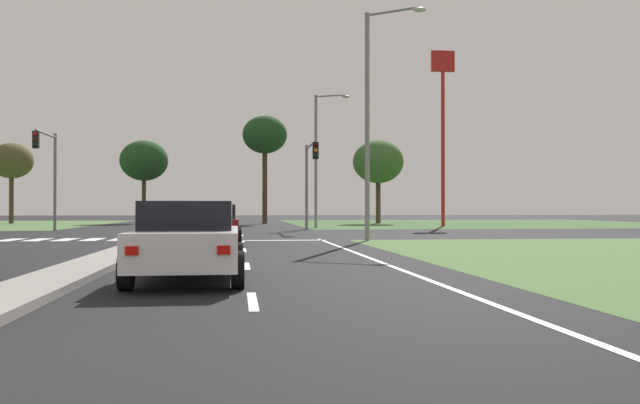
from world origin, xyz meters
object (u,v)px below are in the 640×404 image
(car_white_second, at_px, (189,240))
(car_maroon_near, at_px, (213,224))
(street_lamp_second, at_px, (372,113))
(pedestrian_at_median, at_px, (194,211))
(fastfood_pole_sign, at_px, (443,100))
(treeline_fourth, at_px, (265,136))
(treeline_third, at_px, (144,161))
(car_grey_fourth, at_px, (179,214))
(treeline_fifth, at_px, (378,162))
(treeline_second, at_px, (12,161))
(traffic_signal_far_left, at_px, (48,163))
(traffic_signal_far_right, at_px, (310,169))
(street_lamp_third, at_px, (319,153))

(car_white_second, bearing_deg, car_maroon_near, 89.88)
(street_lamp_second, xyz_separation_m, pedestrian_at_median, (-8.69, 21.00, -4.18))
(fastfood_pole_sign, distance_m, treeline_fourth, 16.75)
(treeline_third, bearing_deg, treeline_fourth, -14.77)
(treeline_fourth, bearing_deg, fastfood_pole_sign, -37.38)
(car_grey_fourth, relative_size, fastfood_pole_sign, 0.31)
(car_white_second, relative_size, treeline_fifth, 0.61)
(car_white_second, distance_m, fastfood_pole_sign, 41.66)
(pedestrian_at_median, distance_m, treeline_fifth, 19.96)
(car_grey_fourth, distance_m, pedestrian_at_median, 16.78)
(pedestrian_at_median, xyz_separation_m, treeline_second, (-17.11, 14.82, 4.41))
(traffic_signal_far_left, xyz_separation_m, treeline_fifth, (23.60, 19.45, 1.58))
(treeline_third, relative_size, treeline_fifth, 1.00)
(pedestrian_at_median, bearing_deg, traffic_signal_far_left, 2.55)
(traffic_signal_far_left, relative_size, treeline_fifth, 0.78)
(traffic_signal_far_right, bearing_deg, treeline_third, 119.18)
(street_lamp_second, xyz_separation_m, treeline_fifth, (7.12, 32.37, 0.21))
(car_maroon_near, distance_m, treeline_third, 38.81)
(traffic_signal_far_left, relative_size, street_lamp_second, 0.61)
(traffic_signal_far_left, distance_m, treeline_fifth, 30.62)
(fastfood_pole_sign, bearing_deg, treeline_fifth, 106.41)
(street_lamp_second, bearing_deg, treeline_fourth, 95.57)
(treeline_fifth, bearing_deg, treeline_fourth, 179.35)
(street_lamp_second, height_order, treeline_third, street_lamp_second)
(car_grey_fourth, bearing_deg, traffic_signal_far_right, 111.26)
(car_maroon_near, distance_m, street_lamp_second, 8.29)
(car_grey_fourth, height_order, treeline_fifth, treeline_fifth)
(treeline_fifth, bearing_deg, traffic_signal_far_right, -112.84)
(street_lamp_second, bearing_deg, car_maroon_near, -159.96)
(treeline_fourth, bearing_deg, treeline_second, 171.63)
(car_white_second, height_order, pedestrian_at_median, pedestrian_at_median)
(traffic_signal_far_right, relative_size, pedestrian_at_median, 3.08)
(fastfood_pole_sign, xyz_separation_m, treeline_fifth, (-2.94, 9.99, -4.09))
(car_grey_fourth, distance_m, fastfood_pole_sign, 27.51)
(treeline_second, bearing_deg, street_lamp_third, -33.62)
(traffic_signal_far_right, xyz_separation_m, treeline_fifth, (8.40, 19.94, 1.84))
(car_maroon_near, distance_m, traffic_signal_far_right, 15.96)
(treeline_fourth, height_order, treeline_fifth, treeline_fourth)
(treeline_fifth, bearing_deg, car_white_second, -106.11)
(street_lamp_second, relative_size, street_lamp_third, 1.04)
(car_maroon_near, xyz_separation_m, car_grey_fourth, (-4.59, 39.97, 0.03))
(car_white_second, height_order, street_lamp_third, street_lamp_third)
(traffic_signal_far_left, bearing_deg, pedestrian_at_median, 46.02)
(car_white_second, distance_m, car_grey_fourth, 52.59)
(car_grey_fourth, bearing_deg, car_maroon_near, 96.56)
(car_maroon_near, height_order, car_grey_fourth, car_grey_fourth)
(car_maroon_near, bearing_deg, treeline_third, 101.40)
(car_maroon_near, height_order, treeline_third, treeline_third)
(car_white_second, bearing_deg, treeline_fourth, 85.96)
(fastfood_pole_sign, bearing_deg, traffic_signal_far_right, -138.72)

